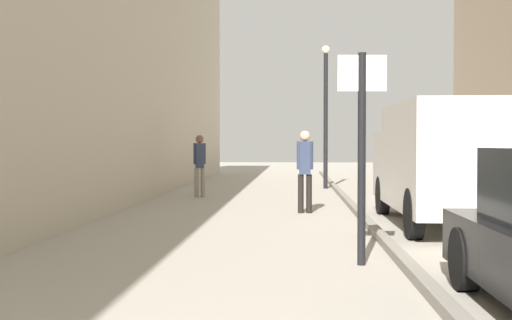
% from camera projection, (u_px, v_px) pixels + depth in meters
% --- Properties ---
extents(ground_plane, '(80.00, 80.00, 0.00)m').
position_uv_depth(ground_plane, '(282.00, 216.00, 13.48)').
color(ground_plane, '#A8A093').
extents(kerb_strip, '(0.16, 40.00, 0.12)m').
position_uv_depth(kerb_strip, '(360.00, 214.00, 13.39)').
color(kerb_strip, gray).
rests_on(kerb_strip, ground_plane).
extents(pedestrian_main_foreground, '(0.34, 0.24, 1.74)m').
position_uv_depth(pedestrian_main_foreground, '(200.00, 161.00, 18.24)').
color(pedestrian_main_foreground, gray).
rests_on(pedestrian_main_foreground, ground_plane).
extents(pedestrian_mid_block, '(0.35, 0.23, 1.78)m').
position_uv_depth(pedestrian_mid_block, '(305.00, 165.00, 14.07)').
color(pedestrian_mid_block, black).
rests_on(pedestrian_mid_block, ground_plane).
extents(delivery_van, '(1.94, 5.32, 2.18)m').
position_uv_depth(delivery_van, '(444.00, 161.00, 11.92)').
color(delivery_van, silver).
rests_on(delivery_van, ground_plane).
extents(street_sign_post, '(0.60, 0.10, 2.60)m').
position_uv_depth(street_sign_post, '(362.00, 139.00, 8.00)').
color(street_sign_post, black).
rests_on(street_sign_post, ground_plane).
extents(lamp_post, '(0.28, 0.28, 4.76)m').
position_uv_depth(lamp_post, '(326.00, 107.00, 21.79)').
color(lamp_post, black).
rests_on(lamp_post, ground_plane).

